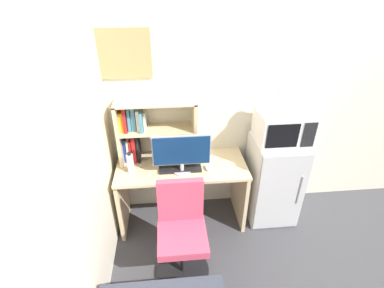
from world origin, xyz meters
The scene contains 13 objects.
wall_back centered at (0.40, 0.02, 1.30)m, with size 6.40×0.04×2.60m, color silver.
wall_left centered at (-1.62, -1.60, 1.30)m, with size 0.04×4.40×2.60m, color silver.
desk centered at (-0.92, -0.28, 0.51)m, with size 1.27×0.56×0.72m.
hutch_bookshelf centered at (-1.25, -0.12, 1.06)m, with size 0.75×0.27×0.62m.
monitor centered at (-0.92, -0.39, 0.94)m, with size 0.54×0.16×0.39m.
keyboard centered at (-0.93, -0.36, 0.73)m, with size 0.40×0.12×0.02m, color black.
computer_mouse centered at (-0.67, -0.36, 0.74)m, with size 0.06×0.10×0.03m, color silver.
water_bottle centered at (-1.39, -0.35, 0.82)m, with size 0.06×0.06×0.21m.
mini_fridge centered at (0.05, -0.27, 0.47)m, with size 0.50×0.51×0.94m.
microwave centered at (0.05, -0.27, 1.09)m, with size 0.48×0.37×0.30m.
desk_fan centered at (0.04, -0.27, 1.40)m, with size 0.19×0.11×0.27m.
desk_chair centered at (-0.96, -0.89, 0.41)m, with size 0.46×0.46×0.91m.
wall_corkboard centered at (-1.42, -0.01, 1.73)m, with size 0.55×0.02×0.43m, color tan.
Camera 1 is at (-1.03, -2.53, 2.30)m, focal length 26.28 mm.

